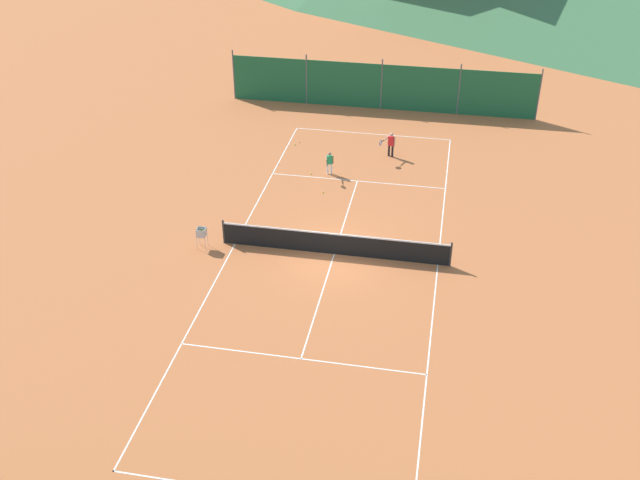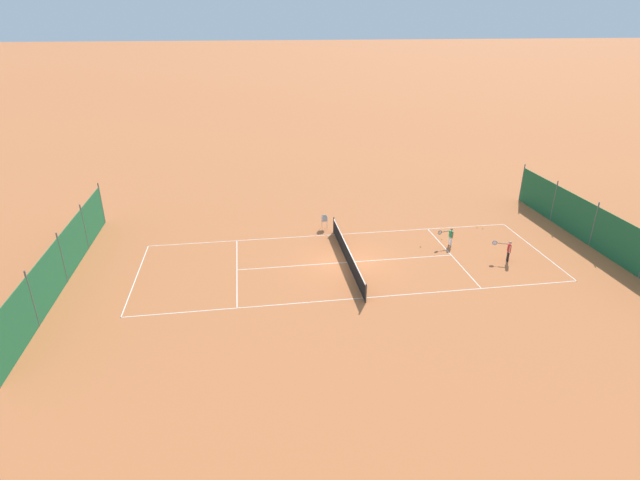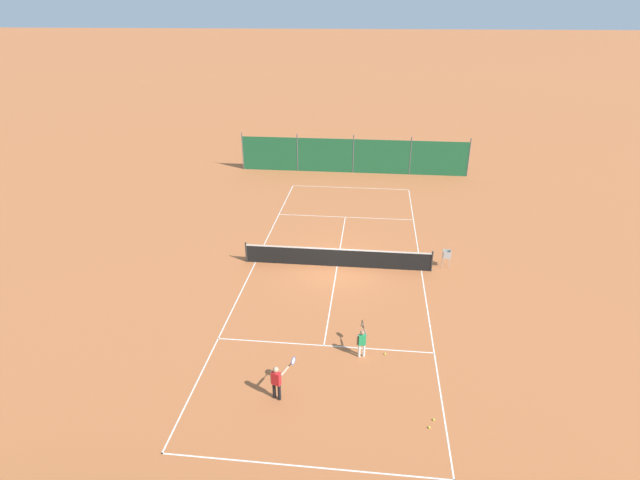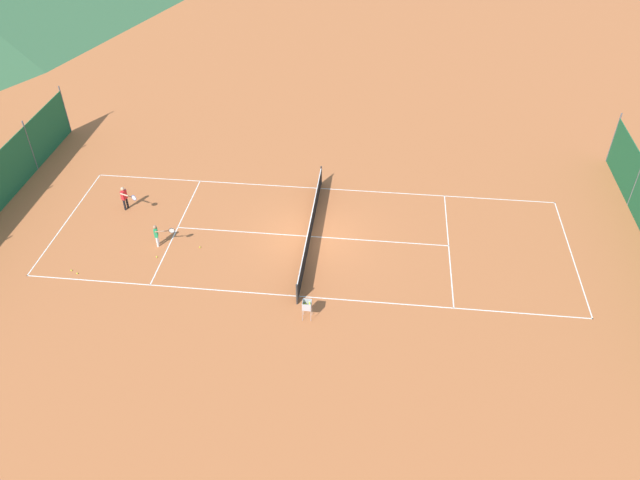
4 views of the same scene
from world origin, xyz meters
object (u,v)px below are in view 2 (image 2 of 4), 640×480
tennis_ball_far_corner (442,239)px  ball_hopper (324,219)px  tennis_net (348,255)px  player_near_service (508,249)px  tennis_ball_near_corner (477,228)px  tennis_ball_alley_right (420,247)px  tennis_ball_mid_court (483,228)px  player_near_baseline (450,235)px

tennis_ball_far_corner → ball_hopper: 7.83m
tennis_net → player_near_service: bearing=82.6°
ball_hopper → tennis_ball_near_corner: bearing=81.4°
tennis_net → tennis_ball_alley_right: 5.16m
tennis_ball_near_corner → ball_hopper: bearing=-98.6°
tennis_ball_far_corner → tennis_ball_alley_right: same height
tennis_net → tennis_ball_far_corner: 7.09m
tennis_ball_far_corner → tennis_ball_near_corner: size_ratio=1.00×
tennis_ball_alley_right → tennis_ball_far_corner: bearing=117.3°
tennis_ball_far_corner → tennis_ball_mid_court: bearing=110.8°
player_near_service → tennis_ball_alley_right: size_ratio=19.27×
tennis_ball_alley_right → tennis_ball_mid_court: 5.62m
tennis_ball_far_corner → tennis_ball_alley_right: bearing=-62.7°
tennis_net → player_near_baseline: 6.98m
tennis_net → tennis_ball_alley_right: size_ratio=139.09×
tennis_net → player_near_baseline: player_near_baseline is taller
player_near_service → tennis_ball_far_corner: player_near_service is taller
ball_hopper → tennis_ball_far_corner: bearing=67.3°
tennis_net → tennis_ball_far_corner: tennis_net is taller
tennis_ball_alley_right → player_near_baseline: bearing=91.0°
tennis_ball_mid_court → tennis_ball_near_corner: bearing=-116.1°
player_near_service → ball_hopper: bearing=-123.6°
tennis_ball_mid_court → ball_hopper: ball_hopper is taller
player_near_baseline → ball_hopper: (-3.88, -7.34, -0.01)m
player_near_service → tennis_ball_far_corner: (-3.50, -2.63, -0.71)m
tennis_ball_alley_right → tennis_ball_near_corner: (-2.37, 4.83, 0.00)m
player_near_baseline → ball_hopper: 8.31m
tennis_ball_near_corner → tennis_ball_alley_right: bearing=-63.9°
player_near_service → tennis_ball_alley_right: (-2.60, -4.37, -0.71)m
player_near_service → ball_hopper: player_near_service is taller
tennis_ball_alley_right → tennis_net: bearing=-74.3°
tennis_ball_far_corner → tennis_ball_mid_court: (-1.30, 3.42, 0.00)m
tennis_net → tennis_ball_far_corner: (-2.29, 6.69, -0.47)m
tennis_net → tennis_ball_near_corner: tennis_net is taller
player_near_baseline → tennis_ball_far_corner: player_near_baseline is taller
player_near_service → tennis_ball_mid_court: (-4.80, 0.80, -0.71)m
tennis_net → tennis_ball_near_corner: bearing=111.0°
tennis_ball_far_corner → tennis_ball_alley_right: 1.97m
tennis_ball_mid_court → tennis_ball_alley_right: bearing=-66.9°
ball_hopper → player_near_service: bearing=56.4°
tennis_ball_alley_right → tennis_ball_near_corner: 5.38m
player_near_baseline → tennis_net: bearing=-78.2°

